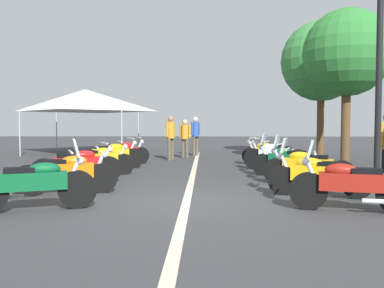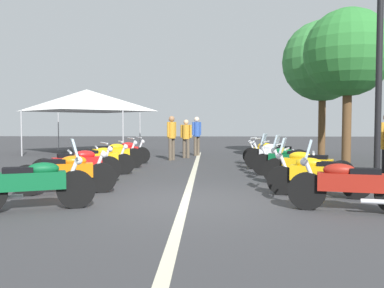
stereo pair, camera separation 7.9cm
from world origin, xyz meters
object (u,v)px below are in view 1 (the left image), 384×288
(bystander_2, at_px, (196,133))
(bystander_1, at_px, (171,134))
(motorcycle_right_row_2, at_px, (306,166))
(motorcycle_left_row_5, at_px, (123,152))
(bystander_4, at_px, (185,136))
(street_lamp_twin_globe, at_px, (380,46))
(motorcycle_right_row_3, at_px, (288,160))
(traffic_cone_0, at_px, (70,162))
(motorcycle_left_row_1, at_px, (67,173))
(motorcycle_right_row_5, at_px, (268,152))
(event_tent, at_px, (85,100))
(roadside_tree_0, at_px, (321,61))
(motorcycle_right_row_0, at_px, (350,184))
(motorcycle_left_row_4, at_px, (111,155))
(motorcycle_right_row_1, at_px, (317,174))
(motorcycle_right_row_4, at_px, (275,155))
(roadside_tree_1, at_px, (347,53))
(motorcycle_left_row_3, at_px, (98,160))
(motorcycle_left_row_2, at_px, (78,165))
(motorcycle_left_row_0, at_px, (36,183))

(bystander_2, bearing_deg, bystander_1, 115.46)
(motorcycle_right_row_2, bearing_deg, bystander_2, -49.77)
(motorcycle_left_row_5, distance_m, bystander_4, 3.56)
(street_lamp_twin_globe, bearing_deg, bystander_2, 24.45)
(motorcycle_right_row_3, relative_size, traffic_cone_0, 3.26)
(motorcycle_left_row_1, relative_size, motorcycle_right_row_3, 1.03)
(street_lamp_twin_globe, xyz_separation_m, bystander_4, (8.20, 4.78, -2.26))
(motorcycle_right_row_2, relative_size, motorcycle_right_row_5, 1.10)
(motorcycle_left_row_1, distance_m, event_tent, 12.76)
(motorcycle_right_row_2, bearing_deg, roadside_tree_0, -84.65)
(motorcycle_left_row_1, height_order, motorcycle_right_row_0, motorcycle_right_row_0)
(motorcycle_right_row_0, distance_m, motorcycle_right_row_5, 7.90)
(bystander_4, bearing_deg, motorcycle_right_row_2, -133.80)
(bystander_2, relative_size, event_tent, 0.35)
(motorcycle_left_row_4, xyz_separation_m, motorcycle_right_row_1, (-4.91, -5.32, -0.01))
(motorcycle_right_row_0, bearing_deg, street_lamp_twin_globe, -107.01)
(motorcycle_left_row_5, height_order, motorcycle_right_row_4, motorcycle_right_row_4)
(motorcycle_left_row_4, bearing_deg, motorcycle_right_row_1, -71.25)
(motorcycle_right_row_0, xyz_separation_m, motorcycle_right_row_1, (1.43, 0.16, -0.01))
(motorcycle_right_row_4, relative_size, roadside_tree_1, 0.36)
(motorcycle_left_row_3, bearing_deg, traffic_cone_0, 118.49)
(motorcycle_left_row_3, height_order, motorcycle_left_row_4, motorcycle_left_row_4)
(motorcycle_right_row_5, bearing_deg, bystander_4, -16.52)
(roadside_tree_1, bearing_deg, motorcycle_left_row_5, 91.29)
(roadside_tree_1, bearing_deg, bystander_2, 53.90)
(motorcycle_left_row_5, bearing_deg, motorcycle_right_row_5, -25.16)
(motorcycle_right_row_5, relative_size, bystander_1, 1.04)
(motorcycle_left_row_2, relative_size, traffic_cone_0, 3.25)
(motorcycle_left_row_2, relative_size, bystander_1, 1.12)
(event_tent, bearing_deg, motorcycle_right_row_1, -145.93)
(motorcycle_right_row_1, relative_size, roadside_tree_1, 0.36)
(motorcycle_left_row_4, height_order, motorcycle_right_row_2, motorcycle_right_row_2)
(motorcycle_left_row_4, relative_size, roadside_tree_1, 0.36)
(motorcycle_right_row_5, distance_m, street_lamp_twin_globe, 6.27)
(bystander_4, distance_m, event_tent, 6.21)
(motorcycle_right_row_1, xyz_separation_m, bystander_1, (8.22, 3.65, 0.60))
(motorcycle_right_row_4, bearing_deg, bystander_4, -34.21)
(motorcycle_right_row_0, xyz_separation_m, traffic_cone_0, (5.65, 6.60, -0.18))
(motorcycle_left_row_3, relative_size, motorcycle_right_row_0, 1.01)
(bystander_4, bearing_deg, motorcycle_left_row_5, 165.97)
(roadside_tree_1, bearing_deg, street_lamp_twin_globe, 168.34)
(event_tent, bearing_deg, bystander_1, -131.13)
(motorcycle_left_row_1, height_order, bystander_2, bystander_2)
(roadside_tree_0, bearing_deg, bystander_1, 108.90)
(motorcycle_right_row_5, distance_m, bystander_1, 4.10)
(motorcycle_left_row_3, distance_m, motorcycle_right_row_1, 6.26)
(motorcycle_right_row_0, bearing_deg, motorcycle_left_row_0, 14.69)
(bystander_4, height_order, roadside_tree_1, roadside_tree_1)
(motorcycle_right_row_1, height_order, bystander_4, bystander_4)
(motorcycle_left_row_3, bearing_deg, motorcycle_left_row_2, -113.04)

